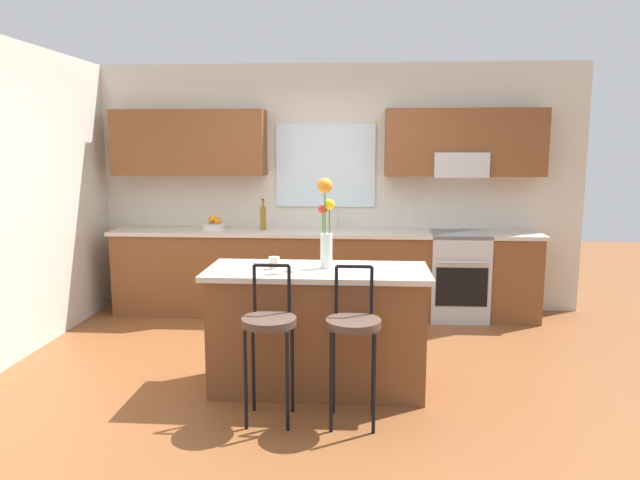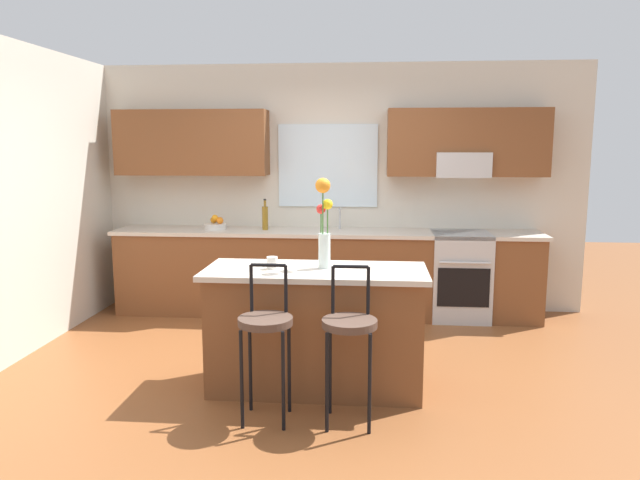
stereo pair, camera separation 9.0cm
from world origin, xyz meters
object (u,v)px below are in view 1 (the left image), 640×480
object	(u,v)px
oven_range	(457,275)
bar_stool_near	(269,328)
kitchen_island	(318,328)
bottle_olive_oil	(263,217)
flower_vase	(326,222)
bar_stool_middle	(353,330)
fruit_bowl_oranges	(213,225)
mug_ceramic	(274,263)

from	to	relation	value
oven_range	bar_stool_near	bearing A→B (deg)	-122.54
oven_range	kitchen_island	size ratio (longest dim) A/B	0.56
bar_stool_near	bottle_olive_oil	xyz separation A→B (m)	(-0.46, 2.56, 0.42)
oven_range	bottle_olive_oil	xyz separation A→B (m)	(-2.08, 0.02, 0.60)
kitchen_island	flower_vase	bearing A→B (deg)	25.34
flower_vase	oven_range	bearing A→B (deg)	56.66
flower_vase	bottle_olive_oil	size ratio (longest dim) A/B	2.00
oven_range	bar_stool_middle	world-z (taller)	bar_stool_middle
bar_stool_middle	oven_range	bearing A→B (deg)	67.17
flower_vase	fruit_bowl_oranges	bearing A→B (deg)	124.31
mug_ceramic	bottle_olive_oil	world-z (taller)	bottle_olive_oil
kitchen_island	bar_stool_middle	bearing A→B (deg)	-63.73
bar_stool_middle	mug_ceramic	size ratio (longest dim) A/B	11.58
bar_stool_near	flower_vase	xyz separation A→B (m)	(0.33, 0.59, 0.63)
mug_ceramic	bar_stool_middle	bearing A→B (deg)	-41.85
bar_stool_near	bar_stool_middle	distance (m)	0.55
kitchen_island	bar_stool_middle	world-z (taller)	bar_stool_middle
bar_stool_middle	mug_ceramic	xyz separation A→B (m)	(-0.59, 0.53, 0.33)
oven_range	bottle_olive_oil	size ratio (longest dim) A/B	2.75
bar_stool_middle	fruit_bowl_oranges	distance (m)	3.02
bar_stool_middle	bottle_olive_oil	distance (m)	2.78
bar_stool_middle	bar_stool_near	bearing A→B (deg)	180.00
kitchen_island	bar_stool_near	distance (m)	0.64
fruit_bowl_oranges	bottle_olive_oil	bearing A→B (deg)	-0.41
bar_stool_middle	flower_vase	xyz separation A→B (m)	(-0.22, 0.59, 0.63)
bar_stool_middle	fruit_bowl_oranges	size ratio (longest dim) A/B	4.34
bar_stool_middle	fruit_bowl_oranges	xyz separation A→B (m)	(-1.56, 2.56, 0.33)
fruit_bowl_oranges	flower_vase	bearing A→B (deg)	-55.69
mug_ceramic	fruit_bowl_oranges	size ratio (longest dim) A/B	0.38
mug_ceramic	bottle_olive_oil	distance (m)	2.07
oven_range	mug_ceramic	bearing A→B (deg)	-129.66
oven_range	bar_stool_near	distance (m)	3.01
kitchen_island	oven_range	bearing A→B (deg)	55.83
flower_vase	kitchen_island	bearing A→B (deg)	-154.66
kitchen_island	bar_stool_middle	distance (m)	0.64
bar_stool_middle	mug_ceramic	distance (m)	0.86
bar_stool_near	flower_vase	size ratio (longest dim) A/B	1.56
bar_stool_near	bar_stool_middle	world-z (taller)	same
oven_range	mug_ceramic	world-z (taller)	mug_ceramic
kitchen_island	bar_stool_near	bearing A→B (deg)	-116.27
mug_ceramic	bottle_olive_oil	bearing A→B (deg)	101.74
oven_range	bar_stool_middle	size ratio (longest dim) A/B	0.88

